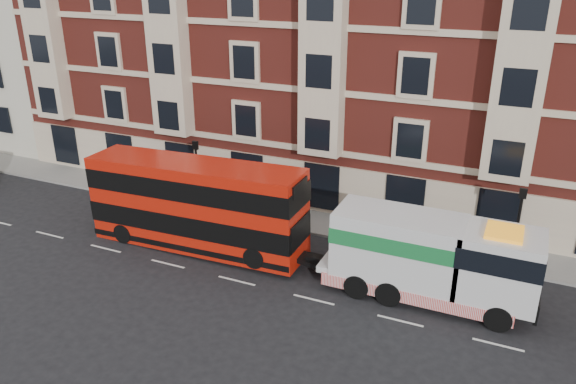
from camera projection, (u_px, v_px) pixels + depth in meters
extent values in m
plane|color=black|center=(237.00, 281.00, 27.11)|extent=(120.00, 120.00, 0.00)
cube|color=slate|center=(297.00, 219.00, 33.40)|extent=(90.00, 3.00, 0.15)
cube|color=maroon|center=(351.00, 49.00, 36.10)|extent=(45.00, 12.00, 18.00)
cube|color=beige|center=(0.00, 41.00, 47.05)|extent=(16.00, 10.00, 16.00)
cylinder|color=black|center=(198.00, 179.00, 33.75)|extent=(0.14, 0.14, 4.00)
cube|color=black|center=(195.00, 145.00, 32.94)|extent=(0.35, 0.15, 0.50)
cylinder|color=black|center=(516.00, 234.00, 27.02)|extent=(0.14, 0.14, 4.00)
cube|color=black|center=(523.00, 193.00, 26.21)|extent=(0.35, 0.15, 0.50)
cube|color=red|center=(196.00, 205.00, 29.34)|extent=(11.82, 2.64, 4.64)
cube|color=black|center=(197.00, 217.00, 29.60)|extent=(11.86, 2.70, 1.11)
cube|color=black|center=(194.00, 183.00, 28.87)|extent=(11.86, 2.70, 1.06)
cylinder|color=black|center=(124.00, 233.00, 30.58)|extent=(1.10, 0.34, 1.10)
cylinder|color=black|center=(150.00, 216.00, 32.59)|extent=(1.10, 0.34, 1.10)
cylinder|color=black|center=(254.00, 258.00, 27.46)|extent=(1.10, 0.34, 1.10)
cylinder|color=black|center=(275.00, 237.00, 29.47)|extent=(1.10, 0.34, 1.10)
cube|color=silver|center=(423.00, 278.00, 25.42)|extent=(9.50, 2.43, 0.32)
cube|color=silver|center=(499.00, 266.00, 23.74)|extent=(3.38, 2.64, 3.06)
cube|color=silver|center=(398.00, 245.00, 25.34)|extent=(5.70, 2.64, 3.06)
cube|color=#186F35|center=(399.00, 235.00, 25.14)|extent=(5.75, 2.68, 0.74)
cube|color=red|center=(418.00, 284.00, 25.64)|extent=(8.45, 2.70, 0.58)
cylinder|color=black|center=(498.00, 318.00, 23.31)|extent=(1.16, 0.37, 1.16)
cylinder|color=black|center=(503.00, 290.00, 25.32)|extent=(1.16, 0.37, 1.16)
cylinder|color=black|center=(389.00, 293.00, 25.05)|extent=(1.16, 0.42, 1.16)
cylinder|color=black|center=(401.00, 268.00, 27.06)|extent=(1.16, 0.42, 1.16)
cylinder|color=black|center=(357.00, 286.00, 25.60)|extent=(1.16, 0.42, 1.16)
cylinder|color=black|center=(372.00, 262.00, 27.61)|extent=(1.16, 0.42, 1.16)
imported|color=#1B2737|center=(98.00, 172.00, 37.89)|extent=(0.66, 0.45, 1.78)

